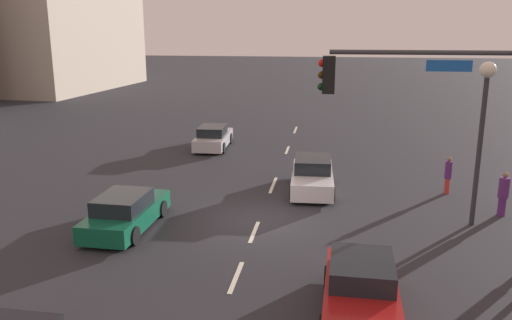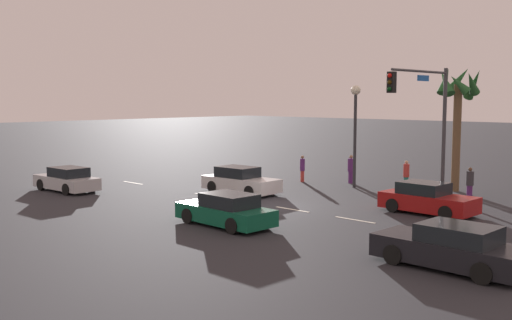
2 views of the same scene
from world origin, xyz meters
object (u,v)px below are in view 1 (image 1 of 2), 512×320
Objects in this scene: car_1 at (312,176)px; streetlamp at (483,113)px; car_0 at (361,291)px; pedestrian_2 at (503,193)px; car_5 at (126,212)px; pedestrian_1 at (448,174)px; car_2 at (213,138)px; traffic_signal at (466,130)px.

car_1 is 0.77× the size of streetlamp.
car_1 is 7.77m from streetlamp.
pedestrian_2 is at bearing 144.92° from car_0.
streetlamp is (-2.27, 12.48, 3.56)m from car_5.
pedestrian_1 reaches higher than car_0.
pedestrian_1 is at bearing -177.44° from streetlamp.
car_1 is 1.03× the size of car_2.
pedestrian_2 reaches higher than car_0.
traffic_signal reaches higher than car_5.
streetlamp is (3.40, 6.03, 3.53)m from car_1.
car_2 is (-17.87, -7.97, -0.02)m from car_0.
streetlamp reaches higher than car_0.
traffic_signal is 1.13× the size of streetlamp.
pedestrian_1 reaches higher than car_2.
car_5 is at bearing -0.73° from car_2.
car_1 is 2.76× the size of pedestrian_1.
pedestrian_2 is (-8.13, 5.71, 0.25)m from car_0.
car_1 is at bearing -170.71° from car_0.
pedestrian_1 reaches higher than car_5.
pedestrian_1 is at bearing -149.35° from pedestrian_2.
pedestrian_2 is (9.74, 13.67, 0.28)m from car_2.
car_1 is 5.88m from pedestrian_1.
pedestrian_2 is at bearing 131.05° from streetlamp.
car_1 is 8.58m from car_5.
car_1 is at bearing -106.63° from pedestrian_2.
streetlamp is 3.42× the size of pedestrian_2.
car_0 is at bearing 60.13° from car_5.
pedestrian_2 is at bearing 104.03° from car_5.
pedestrian_1 is at bearing 116.17° from car_5.
car_0 is 0.63× the size of traffic_signal.
car_0 is 10.48m from car_1.
streetlamp is (-6.94, 4.34, 3.54)m from car_0.
car_5 is 13.17m from streetlamp.
car_1 is at bearing -119.40° from streetlamp.
traffic_signal is at bearing -18.54° from streetlamp.
car_1 is (-10.34, -1.69, 0.01)m from car_0.
car_5 is (13.20, -0.17, -0.00)m from car_2.
car_5 is 2.56× the size of pedestrian_2.
streetlamp reaches higher than car_2.
pedestrian_2 reaches higher than car_5.
car_5 is (5.67, -6.44, -0.04)m from car_1.
pedestrian_2 is (-1.19, 1.37, -3.28)m from streetlamp.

